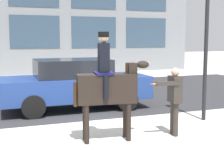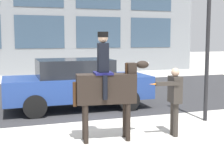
{
  "view_description": "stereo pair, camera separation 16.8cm",
  "coord_description": "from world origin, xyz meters",
  "px_view_note": "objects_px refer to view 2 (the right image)",
  "views": [
    {
      "loc": [
        -2.21,
        -7.85,
        2.32
      ],
      "look_at": [
        0.35,
        -0.75,
        1.44
      ],
      "focal_mm": 50.0,
      "sensor_mm": 36.0,
      "label": 1
    },
    {
      "loc": [
        -2.05,
        -7.9,
        2.32
      ],
      "look_at": [
        0.35,
        -0.75,
        1.44
      ],
      "focal_mm": 50.0,
      "sensor_mm": 36.0,
      "label": 2
    }
  ],
  "objects_px": {
    "pedestrian_bystander": "(174,96)",
    "mounted_horse_lead": "(107,85)",
    "traffic_light": "(209,16)",
    "street_car_near_lane": "(77,83)"
  },
  "relations": [
    {
      "from": "pedestrian_bystander",
      "to": "mounted_horse_lead",
      "type": "bearing_deg",
      "value": -0.31
    },
    {
      "from": "street_car_near_lane",
      "to": "pedestrian_bystander",
      "type": "bearing_deg",
      "value": -66.62
    },
    {
      "from": "pedestrian_bystander",
      "to": "street_car_near_lane",
      "type": "height_order",
      "value": "street_car_near_lane"
    },
    {
      "from": "traffic_light",
      "to": "pedestrian_bystander",
      "type": "bearing_deg",
      "value": -148.99
    },
    {
      "from": "mounted_horse_lead",
      "to": "pedestrian_bystander",
      "type": "bearing_deg",
      "value": 0.52
    },
    {
      "from": "pedestrian_bystander",
      "to": "street_car_near_lane",
      "type": "bearing_deg",
      "value": -59.9
    },
    {
      "from": "pedestrian_bystander",
      "to": "traffic_light",
      "type": "xyz_separation_m",
      "value": [
        1.56,
        0.94,
        1.98
      ]
    },
    {
      "from": "traffic_light",
      "to": "street_car_near_lane",
      "type": "bearing_deg",
      "value": 139.32
    },
    {
      "from": "street_car_near_lane",
      "to": "traffic_light",
      "type": "relative_size",
      "value": 1.07
    },
    {
      "from": "mounted_horse_lead",
      "to": "traffic_light",
      "type": "distance_m",
      "value": 3.67
    }
  ]
}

